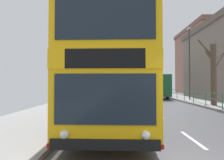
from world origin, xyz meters
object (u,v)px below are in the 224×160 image
object	(u,v)px
double_decker_bus_main	(113,75)
street_lamp_far_side	(189,58)
background_bus_far_lane	(152,85)
bare_tree_far_01	(213,72)
bare_tree_far_00	(154,80)
background_building_01	(209,61)

from	to	relation	value
double_decker_bus_main	street_lamp_far_side	size ratio (longest dim) A/B	1.43
background_bus_far_lane	bare_tree_far_01	size ratio (longest dim) A/B	1.76
double_decker_bus_main	street_lamp_far_side	distance (m)	14.12
background_bus_far_lane	bare_tree_far_00	distance (m)	11.69
bare_tree_far_00	background_building_01	xyz separation A→B (m)	(9.95, -2.15, 3.58)
street_lamp_far_side	bare_tree_far_00	xyz separation A→B (m)	(-0.40, 17.36, -2.01)
bare_tree_far_01	background_building_01	world-z (taller)	background_building_01
double_decker_bus_main	street_lamp_far_side	xyz separation A→B (m)	(8.23, 11.20, 2.45)
bare_tree_far_00	street_lamp_far_side	bearing A→B (deg)	-88.70
double_decker_bus_main	bare_tree_far_01	size ratio (longest dim) A/B	2.03
bare_tree_far_00	double_decker_bus_main	bearing A→B (deg)	-105.34
background_bus_far_lane	bare_tree_far_00	world-z (taller)	bare_tree_far_00
background_bus_far_lane	street_lamp_far_side	xyz separation A→B (m)	(2.91, -5.99, 3.07)
double_decker_bus_main	background_bus_far_lane	world-z (taller)	double_decker_bus_main
street_lamp_far_side	bare_tree_far_01	size ratio (longest dim) A/B	1.42
background_bus_far_lane	bare_tree_far_00	size ratio (longest dim) A/B	1.62
background_bus_far_lane	bare_tree_far_00	bearing A→B (deg)	77.53
double_decker_bus_main	background_building_01	xyz separation A→B (m)	(17.79, 26.41, 4.02)
double_decker_bus_main	background_building_01	size ratio (longest dim) A/B	0.80
street_lamp_far_side	bare_tree_far_01	distance (m)	6.02
background_bus_far_lane	background_building_01	xyz separation A→B (m)	(12.47, 9.22, 4.64)
bare_tree_far_01	street_lamp_far_side	bearing A→B (deg)	86.88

